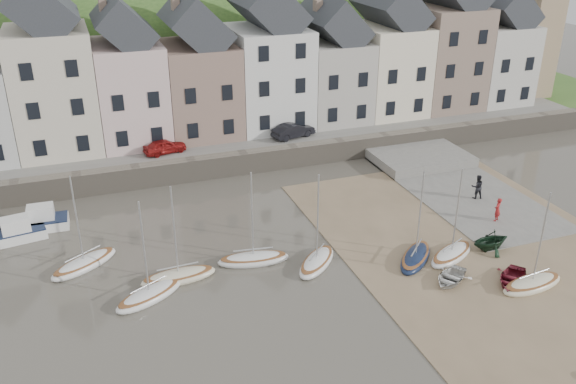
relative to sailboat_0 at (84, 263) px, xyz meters
name	(u,v)px	position (x,y,z in m)	size (l,w,h in m)	color
ground	(322,277)	(13.29, -6.01, -0.26)	(160.00, 160.00, 0.00)	#494439
quay_land	(204,113)	(13.29, 25.99, 0.49)	(90.00, 30.00, 1.50)	#315221
quay_street	(232,141)	(13.29, 14.49, 1.29)	(70.00, 7.00, 0.10)	slate
seawall	(243,162)	(13.29, 10.99, 0.64)	(70.00, 1.20, 1.80)	slate
beach	(477,246)	(24.29, -6.01, -0.23)	(18.00, 26.00, 0.06)	#746146
slipway	(459,188)	(28.29, 1.99, -0.20)	(8.00, 18.00, 0.12)	slate
hillside	(139,181)	(8.29, 53.98, -18.25)	(134.40, 84.00, 84.00)	#315221
townhouse_terrace	(238,65)	(15.05, 17.99, 7.06)	(61.05, 8.00, 13.93)	white
church_spire	(543,5)	(47.84, 17.99, 10.79)	(4.00, 4.00, 18.00)	#997F60
sailboat_0	(84,263)	(0.00, 0.00, 0.00)	(4.67, 3.76, 6.32)	silver
sailboat_1	(149,295)	(3.28, -4.73, 0.00)	(4.55, 3.37, 6.32)	silver
sailboat_2	(179,276)	(5.18, -3.38, 0.00)	(4.55, 1.68, 6.32)	beige
sailboat_3	(317,262)	(13.50, -4.64, 0.00)	(3.97, 3.98, 6.32)	silver
sailboat_4	(253,259)	(9.92, -3.00, 0.00)	(4.64, 2.14, 6.32)	silver
sailboat_5	(415,257)	(19.51, -6.24, 0.00)	(4.11, 4.06, 6.32)	#121E39
sailboat_6	(451,254)	(21.82, -6.69, 0.00)	(4.37, 3.19, 6.32)	silver
sailboat_7	(532,284)	(24.34, -11.13, 0.00)	(4.41, 1.98, 6.32)	beige
motorboat_0	(8,234)	(-4.52, 4.96, 0.32)	(5.23, 2.50, 1.70)	silver
motorboat_2	(33,222)	(-2.98, 6.18, 0.32)	(4.95, 1.92, 1.70)	silver
rowboat_white	(450,277)	(20.16, -9.08, 0.09)	(2.00, 2.80, 0.58)	silver
rowboat_green	(491,240)	(24.67, -6.73, 0.49)	(2.28, 2.64, 1.39)	black
rowboat_red	(512,279)	(23.44, -10.48, 0.11)	(2.18, 3.05, 0.63)	maroon
person_red	(497,209)	(27.53, -3.61, 0.72)	(0.63, 0.41, 1.72)	maroon
person_dark	(477,187)	(28.41, -0.05, 0.80)	(0.91, 0.71, 1.88)	black
car_left	(165,146)	(7.32, 13.49, 1.94)	(1.41, 3.52, 1.20)	maroon
car_right	(293,130)	(18.65, 13.49, 1.99)	(1.38, 3.96, 1.30)	black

